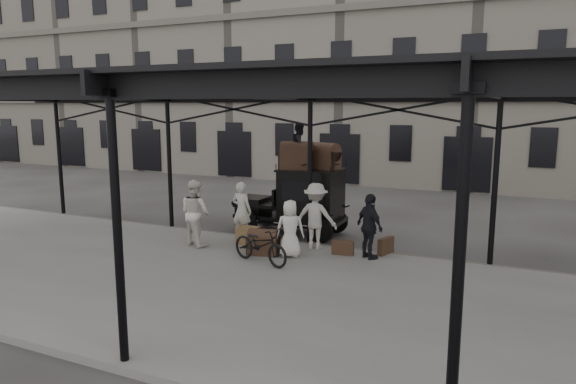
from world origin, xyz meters
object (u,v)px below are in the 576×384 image
Objects in this scene: porter_official at (370,226)px; steamer_trunk_roof_near at (297,158)px; porter_left at (242,210)px; bicycle at (260,245)px; steamer_trunk_platform at (263,244)px; taxi at (302,199)px.

steamer_trunk_roof_near is (-2.92, 1.87, 1.52)m from porter_official.
porter_left is at bearing 33.61° from porter_official.
bicycle is (1.64, -1.92, -0.40)m from porter_left.
steamer_trunk_platform is at bearing -101.52° from steamer_trunk_roof_near.
porter_official is 0.95× the size of bicycle.
porter_official is 2.91m from steamer_trunk_platform.
taxi is 3.74m from bicycle.
steamer_trunk_roof_near is 3.41m from steamer_trunk_platform.
porter_official is 1.75× the size of steamer_trunk_roof_near.
taxi is 3.03m from steamer_trunk_platform.
steamer_trunk_platform is (-2.74, -0.81, -0.58)m from porter_official.
taxi is 2.09× the size of porter_official.
steamer_trunk_platform is at bearing 143.29° from porter_left.
porter_left is 2.56m from bicycle.
bicycle is 2.30× the size of steamer_trunk_platform.
taxi is 1.98× the size of bicycle.
steamer_trunk_platform is at bearing 55.26° from porter_official.
porter_official is at bearing -36.71° from taxi.
steamer_trunk_platform is (0.10, -2.93, -0.76)m from taxi.
bicycle is 1.85× the size of steamer_trunk_roof_near.
bicycle is at bearing 71.33° from porter_official.
bicycle is at bearing -97.33° from steamer_trunk_roof_near.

